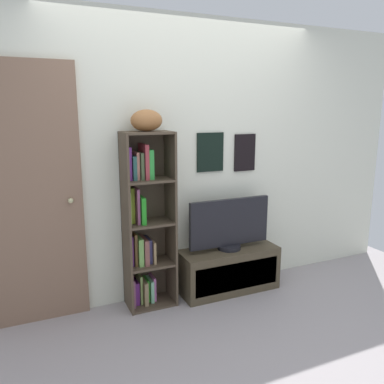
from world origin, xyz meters
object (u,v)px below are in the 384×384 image
Objects in this scene: door at (27,198)px; tv_stand at (229,269)px; football at (147,120)px; television at (230,224)px; bookshelf at (144,225)px.

tv_stand is at bearing -5.19° from door.
football is 0.34× the size of television.
tv_stand is 1.17× the size of television.
tv_stand is at bearing -90.00° from television.
tv_stand is 0.46× the size of door.
door reaches higher than bookshelf.
bookshelf is 1.90× the size of television.
door reaches higher than football.
bookshelf is at bearing 175.11° from television.
tv_stand is at bearing -2.89° from football.
television is (0.78, -0.04, -0.97)m from football.
television is at bearing -4.89° from bookshelf.
television is 1.78m from door.
bookshelf reaches higher than tv_stand.
television is (0.82, -0.07, -0.08)m from bookshelf.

